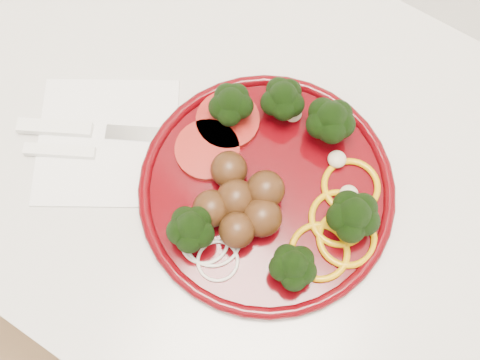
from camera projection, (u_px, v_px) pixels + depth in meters
The scene contains 5 objects.
counter at pixel (194, 216), 1.16m from camera, with size 2.40×0.60×0.90m.
plate at pixel (269, 186), 0.68m from camera, with size 0.30×0.30×0.07m.
napkin at pixel (107, 141), 0.72m from camera, with size 0.17×0.17×0.00m, color white.
knife at pixel (87, 130), 0.72m from camera, with size 0.21×0.13×0.01m.
fork at pixel (80, 152), 0.71m from camera, with size 0.18×0.11×0.01m.
Camera 1 is at (0.26, 1.47, 1.56)m, focal length 45.00 mm.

